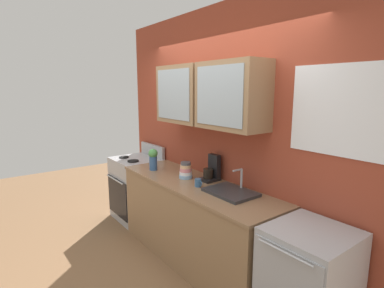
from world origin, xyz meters
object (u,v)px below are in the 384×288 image
Objects in this scene: vase at (153,159)px; dishwasher at (308,287)px; cup_near_sink at (198,183)px; stove_range at (137,188)px; coffee_maker at (212,171)px; bowl_stack at (186,171)px; sink_faucet at (231,192)px.

dishwasher is at bearing 2.66° from vase.
vase is at bearing -176.90° from cup_near_sink.
stove_range is 1.20× the size of dishwasher.
cup_near_sink is 1.38m from dishwasher.
vase is 0.94× the size of coffee_maker.
bowl_stack is (1.24, 0.02, 0.54)m from stove_range.
sink_faucet is at bearing 8.08° from vase.
vase is at bearing -8.35° from stove_range.
sink_faucet is at bearing 19.39° from cup_near_sink.
bowl_stack is 0.30m from coffee_maker.
stove_range is at bearing -172.06° from coffee_maker.
vase is at bearing -171.92° from sink_faucet.
sink_faucet is 1.68× the size of coffee_maker.
coffee_maker reaches higher than stove_range.
sink_faucet is 1.04m from dishwasher.
vase is (0.71, -0.10, 0.60)m from stove_range.
coffee_maker reaches higher than sink_faucet.
coffee_maker is at bearing 163.27° from sink_faucet.
sink_faucet reaches higher than stove_range.
coffee_maker is at bearing 21.92° from vase.
sink_faucet reaches higher than bowl_stack.
bowl_stack is 0.65× the size of coffee_maker.
cup_near_sink is (1.57, -0.06, 0.50)m from stove_range.
stove_range is 1.99m from sink_faucet.
stove_range is at bearing 177.92° from cup_near_sink.
stove_range is 3.80× the size of coffee_maker.
cup_near_sink is at bearing 3.10° from vase.
stove_range is 10.58× the size of cup_near_sink.
bowl_stack is at bearing 166.80° from cup_near_sink.
cup_near_sink is (0.33, -0.08, -0.04)m from bowl_stack.
vase is 0.87m from cup_near_sink.
stove_range is at bearing -177.93° from sink_faucet.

